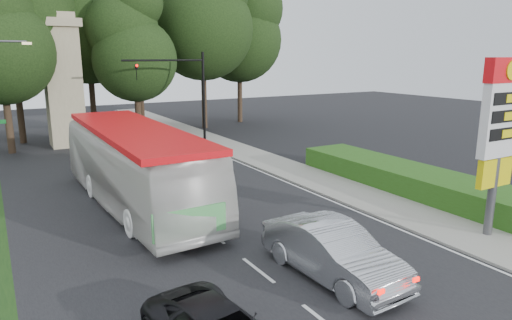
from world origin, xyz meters
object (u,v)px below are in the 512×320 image
traffic_signal_mast (187,87)px  sedan_silver (332,251)px  transit_bus (135,168)px  monument (63,80)px  gas_station_pylon (500,124)px

traffic_signal_mast → sedan_silver: bearing=-100.2°
transit_bus → sedan_silver: transit_bus is taller
traffic_signal_mast → monument: (-7.68, 6.00, 0.43)m
gas_station_pylon → monument: size_ratio=0.68×
monument → traffic_signal_mast: bearing=-38.0°
monument → sedan_silver: monument is taller
sedan_silver → traffic_signal_mast: bearing=77.2°
gas_station_pylon → traffic_signal_mast: size_ratio=0.95×
traffic_signal_mast → monument: size_ratio=0.72×
monument → transit_bus: size_ratio=0.75×
traffic_signal_mast → monument: 9.76m
gas_station_pylon → sedan_silver: gas_station_pylon is taller
gas_station_pylon → transit_bus: bearing=135.5°
gas_station_pylon → transit_bus: gas_station_pylon is taller
gas_station_pylon → transit_bus: 15.28m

